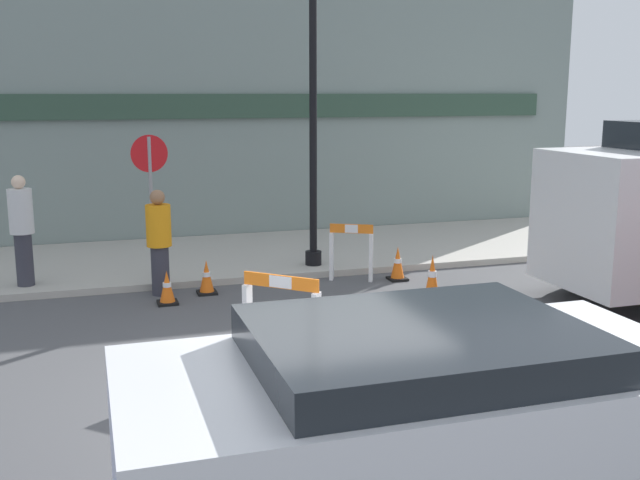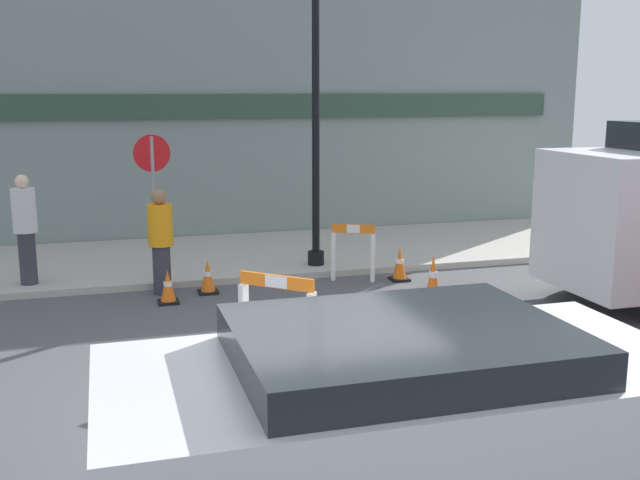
% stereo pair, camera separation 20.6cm
% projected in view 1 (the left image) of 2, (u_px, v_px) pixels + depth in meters
% --- Properties ---
extents(ground_plane, '(60.00, 60.00, 0.00)m').
position_uv_depth(ground_plane, '(305.00, 387.00, 7.95)').
color(ground_plane, '#4C4C4F').
extents(sidewalk_slab, '(18.00, 3.84, 0.11)m').
position_uv_depth(sidewalk_slab, '(208.00, 257.00, 13.95)').
color(sidewalk_slab, '#ADA89E').
rests_on(sidewalk_slab, ground_plane).
extents(storefront_facade, '(18.00, 0.22, 5.50)m').
position_uv_depth(storefront_facade, '(189.00, 109.00, 15.29)').
color(storefront_facade, gray).
rests_on(storefront_facade, ground_plane).
extents(streetlamp_post, '(0.44, 0.44, 5.20)m').
position_uv_depth(streetlamp_post, '(313.00, 70.00, 12.48)').
color(streetlamp_post, black).
rests_on(streetlamp_post, sidewalk_slab).
extents(stop_sign, '(0.60, 0.12, 2.31)m').
position_uv_depth(stop_sign, '(151.00, 182.00, 12.06)').
color(stop_sign, gray).
rests_on(stop_sign, sidewalk_slab).
extents(barricade_0, '(0.78, 0.73, 1.09)m').
position_uv_depth(barricade_0, '(281.00, 318.00, 8.37)').
color(barricade_0, white).
rests_on(barricade_0, ground_plane).
extents(barricade_1, '(0.70, 0.45, 0.95)m').
position_uv_depth(barricade_1, '(351.00, 251.00, 12.37)').
color(barricade_1, white).
rests_on(barricade_1, ground_plane).
extents(traffic_cone_0, '(0.30, 0.30, 0.54)m').
position_uv_depth(traffic_cone_0, '(207.00, 278.00, 11.59)').
color(traffic_cone_0, black).
rests_on(traffic_cone_0, ground_plane).
extents(traffic_cone_1, '(0.30, 0.30, 0.69)m').
position_uv_depth(traffic_cone_1, '(432.00, 278.00, 11.26)').
color(traffic_cone_1, black).
rests_on(traffic_cone_1, ground_plane).
extents(traffic_cone_2, '(0.30, 0.30, 0.51)m').
position_uv_depth(traffic_cone_2, '(167.00, 288.00, 11.03)').
color(traffic_cone_2, black).
rests_on(traffic_cone_2, ground_plane).
extents(traffic_cone_3, '(0.30, 0.30, 0.57)m').
position_uv_depth(traffic_cone_3, '(398.00, 264.00, 12.45)').
color(traffic_cone_3, black).
rests_on(traffic_cone_3, ground_plane).
extents(person_worker, '(0.54, 0.54, 1.64)m').
position_uv_depth(person_worker, '(159.00, 239.00, 11.43)').
color(person_worker, '#33333D').
rests_on(person_worker, ground_plane).
extents(person_pedestrian, '(0.48, 0.48, 1.73)m').
position_uv_depth(person_pedestrian, '(22.00, 227.00, 11.54)').
color(person_pedestrian, '#33333D').
rests_on(person_pedestrian, sidewalk_slab).
extents(parked_car_1, '(3.90, 2.02, 1.60)m').
position_uv_depth(parked_car_1, '(416.00, 424.00, 4.98)').
color(parked_car_1, silver).
rests_on(parked_car_1, ground_plane).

